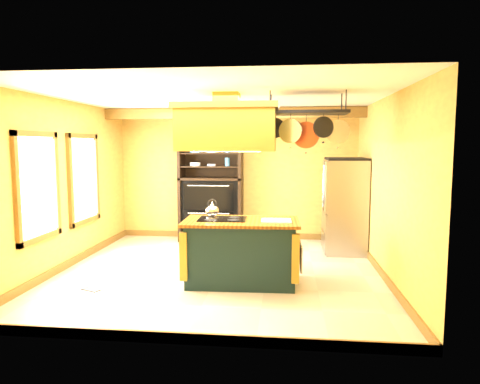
% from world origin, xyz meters
% --- Properties ---
extents(floor, '(5.00, 5.00, 0.00)m').
position_xyz_m(floor, '(0.00, 0.00, 0.00)').
color(floor, beige).
rests_on(floor, ground).
extents(ceiling, '(5.00, 5.00, 0.00)m').
position_xyz_m(ceiling, '(0.00, 0.00, 2.70)').
color(ceiling, white).
rests_on(ceiling, wall_back).
extents(wall_back, '(5.00, 0.02, 2.70)m').
position_xyz_m(wall_back, '(0.00, 2.50, 1.35)').
color(wall_back, gold).
rests_on(wall_back, floor).
extents(wall_front, '(5.00, 0.02, 2.70)m').
position_xyz_m(wall_front, '(0.00, -2.50, 1.35)').
color(wall_front, gold).
rests_on(wall_front, floor).
extents(wall_left, '(0.02, 5.00, 2.70)m').
position_xyz_m(wall_left, '(-2.50, 0.00, 1.35)').
color(wall_left, gold).
rests_on(wall_left, floor).
extents(wall_right, '(0.02, 5.00, 2.70)m').
position_xyz_m(wall_right, '(2.50, 0.00, 1.35)').
color(wall_right, gold).
rests_on(wall_right, floor).
extents(ceiling_beam, '(5.00, 0.15, 0.20)m').
position_xyz_m(ceiling_beam, '(0.00, 1.70, 2.59)').
color(ceiling_beam, olive).
rests_on(ceiling_beam, ceiling).
extents(window_near, '(0.06, 1.06, 1.56)m').
position_xyz_m(window_near, '(-2.47, -0.80, 1.40)').
color(window_near, olive).
rests_on(window_near, wall_left).
extents(window_far, '(0.06, 1.06, 1.56)m').
position_xyz_m(window_far, '(-2.47, 0.60, 1.40)').
color(window_far, olive).
rests_on(window_far, wall_left).
extents(kitchen_island, '(1.66, 0.96, 1.11)m').
position_xyz_m(kitchen_island, '(0.39, -0.52, 0.47)').
color(kitchen_island, '#13282D').
rests_on(kitchen_island, floor).
extents(range_hood, '(1.44, 0.81, 0.80)m').
position_xyz_m(range_hood, '(0.20, -0.52, 2.25)').
color(range_hood, '#BC782F').
rests_on(range_hood, ceiling).
extents(pot_rack, '(1.18, 0.55, 0.76)m').
position_xyz_m(pot_rack, '(1.30, -0.50, 2.32)').
color(pot_rack, black).
rests_on(pot_rack, ceiling).
extents(refrigerator, '(0.74, 0.88, 1.71)m').
position_xyz_m(refrigerator, '(2.11, 1.49, 0.83)').
color(refrigerator, '#989AA1').
rests_on(refrigerator, floor).
extents(hutch, '(1.30, 0.59, 2.29)m').
position_xyz_m(hutch, '(-0.51, 2.25, 0.89)').
color(hutch, black).
rests_on(hutch, floor).
extents(floor_register, '(0.30, 0.22, 0.01)m').
position_xyz_m(floor_register, '(-1.63, -1.04, 0.01)').
color(floor_register, black).
rests_on(floor_register, floor).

